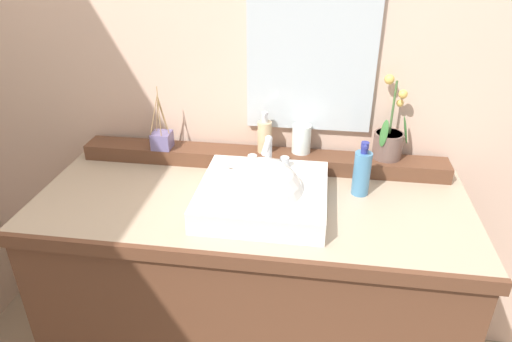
% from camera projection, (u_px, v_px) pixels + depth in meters
% --- Properties ---
extents(wall_back, '(3.28, 0.20, 2.64)m').
position_uv_depth(wall_back, '(268.00, 26.00, 1.68)').
color(wall_back, beige).
rests_on(wall_back, ground).
extents(vanity_cabinet, '(1.43, 0.62, 0.85)m').
position_uv_depth(vanity_cabinet, '(252.00, 294.00, 1.73)').
color(vanity_cabinet, brown).
rests_on(vanity_cabinet, ground).
extents(back_ledge, '(1.35, 0.11, 0.06)m').
position_uv_depth(back_ledge, '(261.00, 159.00, 1.74)').
color(back_ledge, brown).
rests_on(back_ledge, vanity_cabinet).
extents(sink_basin, '(0.40, 0.39, 0.29)m').
position_uv_depth(sink_basin, '(262.00, 198.00, 1.47)').
color(sink_basin, white).
rests_on(sink_basin, vanity_cabinet).
extents(soap_bar, '(0.07, 0.04, 0.02)m').
position_uv_depth(soap_bar, '(235.00, 164.00, 1.57)').
color(soap_bar, beige).
rests_on(soap_bar, sink_basin).
extents(potted_plant, '(0.12, 0.11, 0.30)m').
position_uv_depth(potted_plant, '(389.00, 140.00, 1.65)').
color(potted_plant, brown).
rests_on(potted_plant, back_ledge).
extents(soap_dispenser, '(0.05, 0.05, 0.16)m').
position_uv_depth(soap_dispenser, '(265.00, 136.00, 1.69)').
color(soap_dispenser, '#D7B486').
rests_on(soap_dispenser, back_ledge).
extents(tumbler_cup, '(0.07, 0.07, 0.11)m').
position_uv_depth(tumbler_cup, '(301.00, 139.00, 1.70)').
color(tumbler_cup, white).
rests_on(tumbler_cup, back_ledge).
extents(reed_diffuser, '(0.07, 0.08, 0.24)m').
position_uv_depth(reed_diffuser, '(162.00, 140.00, 1.74)').
color(reed_diffuser, slate).
rests_on(reed_diffuser, back_ledge).
extents(lotion_bottle, '(0.06, 0.06, 0.19)m').
position_uv_depth(lotion_bottle, '(362.00, 172.00, 1.53)').
color(lotion_bottle, teal).
rests_on(lotion_bottle, vanity_cabinet).
extents(mirror, '(0.45, 0.02, 0.63)m').
position_uv_depth(mirror, '(312.00, 42.00, 1.57)').
color(mirror, silver).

